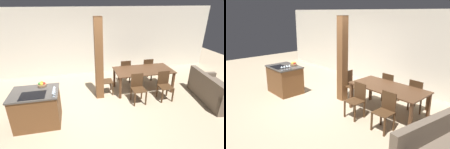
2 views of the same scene
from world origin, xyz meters
TOP-DOWN VIEW (x-y plane):
  - ground_plane at (0.00, 0.00)m, footprint 16.00×16.00m
  - wall_back at (0.00, 2.83)m, footprint 11.20×0.08m
  - kitchen_island at (-1.42, -0.34)m, footprint 1.11×0.83m
  - fruit_bowl at (-1.28, -0.07)m, footprint 0.22×0.22m
  - wine_glass_near at (-0.94, -0.68)m, footprint 0.07×0.07m
  - wine_glass_middle at (-0.94, -0.59)m, footprint 0.07×0.07m
  - wine_glass_far at (-0.94, -0.50)m, footprint 0.07×0.07m
  - wine_glass_end at (-0.94, -0.42)m, footprint 0.07×0.07m
  - dining_table at (1.83, 0.84)m, footprint 1.96×0.98m
  - dining_chair_near_left at (1.39, 0.12)m, footprint 0.40×0.40m
  - dining_chair_near_right at (2.27, 0.12)m, footprint 0.40×0.40m
  - dining_chair_far_left at (1.39, 1.56)m, footprint 0.40×0.40m
  - dining_chair_far_right at (2.27, 1.56)m, footprint 0.40×0.40m
  - dining_chair_head_end at (0.48, 0.84)m, footprint 0.40×0.40m
  - timber_post at (0.30, 0.65)m, footprint 0.24×0.24m

SIDE VIEW (x-z plane):
  - ground_plane at x=0.00m, z-range 0.00..0.00m
  - kitchen_island at x=-1.42m, z-range 0.00..0.91m
  - dining_chair_near_left at x=1.39m, z-range 0.03..0.92m
  - dining_chair_near_right at x=2.27m, z-range 0.03..0.92m
  - dining_chair_far_left at x=1.39m, z-range 0.03..0.92m
  - dining_chair_far_right at x=2.27m, z-range 0.03..0.92m
  - dining_chair_head_end at x=0.48m, z-range 0.03..0.92m
  - dining_table at x=1.83m, z-range 0.29..1.04m
  - fruit_bowl at x=-1.28m, z-range 0.90..1.02m
  - wine_glass_near at x=-0.94m, z-range 0.95..1.10m
  - wine_glass_middle at x=-0.94m, z-range 0.95..1.10m
  - wine_glass_far at x=-0.94m, z-range 0.95..1.10m
  - wine_glass_end at x=-0.94m, z-range 0.95..1.10m
  - timber_post at x=0.30m, z-range 0.00..2.52m
  - wall_back at x=0.00m, z-range 0.00..2.70m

